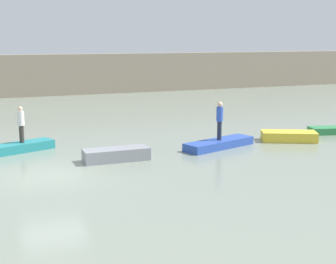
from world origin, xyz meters
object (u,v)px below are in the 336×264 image
at_px(rowboat_yellow, 289,136).
at_px(person_white_shirt, 21,123).
at_px(rowboat_teal, 22,147).
at_px(rowboat_grey, 116,154).
at_px(person_blue_shirt, 220,118).
at_px(rowboat_blue, 219,144).

distance_m(rowboat_yellow, person_white_shirt, 13.39).
bearing_deg(rowboat_teal, rowboat_yellow, -32.01).
xyz_separation_m(rowboat_teal, rowboat_grey, (3.61, -3.41, 0.07)).
distance_m(rowboat_grey, person_white_shirt, 5.08).
distance_m(rowboat_grey, person_blue_shirt, 5.51).
relative_size(rowboat_grey, person_white_shirt, 1.66).
xyz_separation_m(rowboat_grey, rowboat_blue, (5.35, 0.58, -0.08)).
distance_m(rowboat_teal, rowboat_blue, 9.39).
xyz_separation_m(rowboat_teal, person_blue_shirt, (8.95, -2.83, 1.24)).
bearing_deg(rowboat_grey, person_blue_shirt, 7.13).
xyz_separation_m(rowboat_grey, person_blue_shirt, (5.35, 0.58, 1.17)).
bearing_deg(rowboat_blue, person_blue_shirt, -108.05).
bearing_deg(person_white_shirt, person_blue_shirt, -17.56).
bearing_deg(rowboat_yellow, person_blue_shirt, -153.70).
bearing_deg(person_blue_shirt, person_white_shirt, 162.44).
xyz_separation_m(person_blue_shirt, person_white_shirt, (-8.95, 2.83, -0.08)).
relative_size(rowboat_teal, rowboat_blue, 0.75).
height_order(rowboat_teal, rowboat_blue, rowboat_teal).
distance_m(rowboat_teal, person_white_shirt, 1.16).
height_order(rowboat_teal, rowboat_grey, rowboat_grey).
bearing_deg(person_blue_shirt, rowboat_teal, 162.44).
height_order(person_blue_shirt, person_white_shirt, person_blue_shirt).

